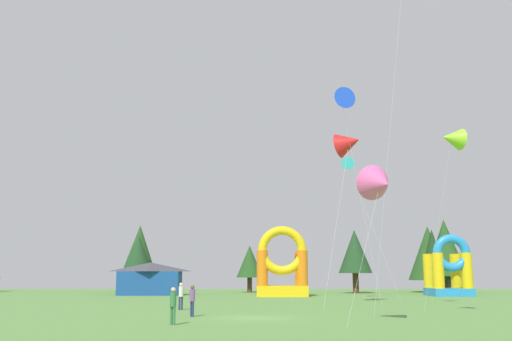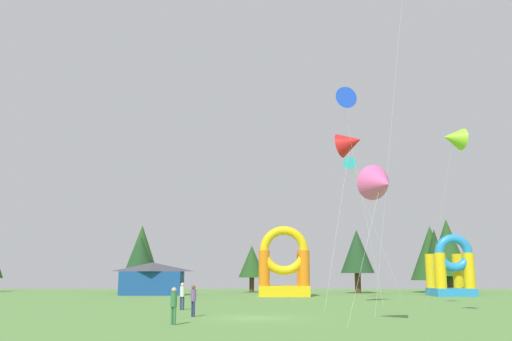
# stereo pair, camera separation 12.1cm
# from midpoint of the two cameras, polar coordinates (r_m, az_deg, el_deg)

# --- Properties ---
(ground_plane) EXTENTS (120.00, 120.00, 0.00)m
(ground_plane) POSITION_cam_midpoint_polar(r_m,az_deg,el_deg) (33.29, -0.16, -14.61)
(ground_plane) COLOR #5B8C42
(kite_pink_delta) EXTENTS (3.10, 2.39, 7.98)m
(kite_pink_delta) POSITION_cam_midpoint_polar(r_m,az_deg,el_deg) (29.01, 12.38, -1.29)
(kite_pink_delta) COLOR #EA599E
(kite_pink_delta) RESTS_ON ground_plane
(kite_teal_delta) EXTENTS (5.14, 1.61, 13.49)m
(kite_teal_delta) POSITION_cam_midpoint_polar(r_m,az_deg,el_deg) (55.35, 9.32, 0.50)
(kite_teal_delta) COLOR #0C7F7A
(kite_teal_delta) RESTS_ON ground_plane
(kite_lime_delta) EXTENTS (1.73, 5.34, 11.30)m
(kite_lime_delta) POSITION_cam_midpoint_polar(r_m,az_deg,el_deg) (36.44, 19.14, 3.08)
(kite_lime_delta) COLOR #8CD826
(kite_lime_delta) RESTS_ON ground_plane
(kite_red_delta) EXTENTS (4.32, 6.29, 13.91)m
(kite_red_delta) POSITION_cam_midpoint_polar(r_m,az_deg,el_deg) (45.83, 9.37, 2.77)
(kite_red_delta) COLOR red
(kite_red_delta) RESTS_ON ground_plane
(kite_blue_delta) EXTENTS (3.86, 2.05, 16.99)m
(kite_blue_delta) POSITION_cam_midpoint_polar(r_m,az_deg,el_deg) (46.08, 8.61, 6.93)
(kite_blue_delta) COLOR blue
(kite_blue_delta) RESTS_ON ground_plane
(person_left_edge) EXTENTS (0.42, 0.42, 1.86)m
(person_left_edge) POSITION_cam_midpoint_polar(r_m,az_deg,el_deg) (40.73, -7.50, -12.18)
(person_left_edge) COLOR navy
(person_left_edge) RESTS_ON ground_plane
(person_midfield) EXTENTS (0.43, 0.43, 1.82)m
(person_midfield) POSITION_cam_midpoint_polar(r_m,az_deg,el_deg) (29.12, -8.31, -13.00)
(person_midfield) COLOR #33723F
(person_midfield) RESTS_ON ground_plane
(person_far_side) EXTENTS (0.44, 0.44, 1.82)m
(person_far_side) POSITION_cam_midpoint_polar(r_m,az_deg,el_deg) (34.33, -6.38, -12.61)
(person_far_side) COLOR navy
(person_far_side) RESTS_ON ground_plane
(inflatable_yellow_castle) EXTENTS (4.36, 4.70, 6.76)m
(inflatable_yellow_castle) POSITION_cam_midpoint_polar(r_m,az_deg,el_deg) (67.84, 18.92, -9.65)
(inflatable_yellow_castle) COLOR #268CD8
(inflatable_yellow_castle) RESTS_ON ground_plane
(inflatable_blue_arch) EXTENTS (5.53, 4.26, 7.60)m
(inflatable_blue_arch) POSITION_cam_midpoint_polar(r_m,az_deg,el_deg) (63.34, 2.71, -9.98)
(inflatable_blue_arch) COLOR yellow
(inflatable_blue_arch) RESTS_ON ground_plane
(festival_tent) EXTENTS (7.00, 3.71, 3.75)m
(festival_tent) POSITION_cam_midpoint_polar(r_m,az_deg,el_deg) (68.22, -10.51, -10.65)
(festival_tent) COLOR #19478C
(festival_tent) RESTS_ON ground_plane
(tree_row_2) EXTENTS (4.45, 4.45, 9.01)m
(tree_row_2) POSITION_cam_midpoint_polar(r_m,az_deg,el_deg) (79.70, -11.54, -7.72)
(tree_row_2) COLOR #4C331E
(tree_row_2) RESTS_ON ground_plane
(tree_row_3) EXTENTS (4.70, 4.70, 7.46)m
(tree_row_3) POSITION_cam_midpoint_polar(r_m,az_deg,el_deg) (76.15, -11.67, -8.61)
(tree_row_3) COLOR #4C331E
(tree_row_3) RESTS_ON ground_plane
(tree_row_4) EXTENTS (3.52, 3.52, 6.17)m
(tree_row_4) POSITION_cam_midpoint_polar(r_m,az_deg,el_deg) (76.57, -0.54, -9.15)
(tree_row_4) COLOR #4C331E
(tree_row_4) RESTS_ON ground_plane
(tree_row_5) EXTENTS (4.27, 4.27, 8.04)m
(tree_row_5) POSITION_cam_midpoint_polar(r_m,az_deg,el_deg) (74.62, 10.00, -8.05)
(tree_row_5) COLOR #4C331E
(tree_row_5) RESTS_ON ground_plane
(tree_row_6) EXTENTS (5.57, 5.57, 8.79)m
(tree_row_6) POSITION_cam_midpoint_polar(r_m,az_deg,el_deg) (80.49, 17.05, -7.95)
(tree_row_6) COLOR #4C331E
(tree_row_6) RESTS_ON ground_plane
(tree_row_7) EXTENTS (3.32, 3.32, 8.26)m
(tree_row_7) POSITION_cam_midpoint_polar(r_m,az_deg,el_deg) (79.10, 17.43, -7.83)
(tree_row_7) COLOR #4C331E
(tree_row_7) RESTS_ON ground_plane
(tree_row_8) EXTENTS (5.36, 5.36, 9.64)m
(tree_row_8) POSITION_cam_midpoint_polar(r_m,az_deg,el_deg) (80.24, 18.57, -7.37)
(tree_row_8) COLOR #4C331E
(tree_row_8) RESTS_ON ground_plane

